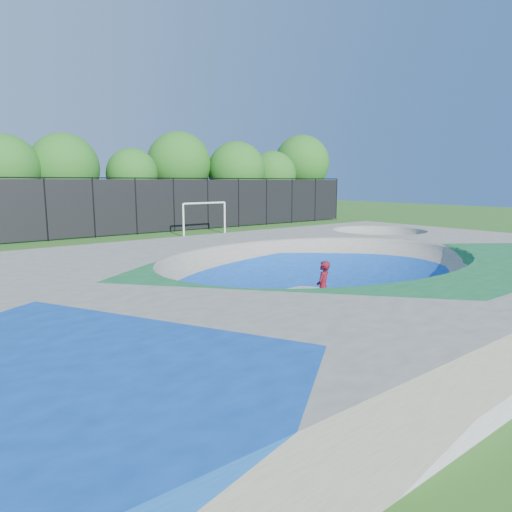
{
  "coord_description": "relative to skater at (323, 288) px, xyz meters",
  "views": [
    {
      "loc": [
        -10.38,
        -9.81,
        3.78
      ],
      "look_at": [
        -0.31,
        3.0,
        1.1
      ],
      "focal_mm": 32.0,
      "sensor_mm": 36.0,
      "label": 1
    }
  ],
  "objects": [
    {
      "name": "skateboard",
      "position": [
        0.0,
        0.0,
        -0.75
      ],
      "size": [
        0.81,
        0.41,
        0.05
      ],
      "primitive_type": "cube",
      "rotation": [
        0.0,
        0.0,
        0.26
      ],
      "color": "black",
      "rests_on": "ground"
    },
    {
      "name": "soccer_goal",
      "position": [
        7.64,
        18.66,
        0.84
      ],
      "size": [
        3.52,
        0.12,
        2.32
      ],
      "color": "white",
      "rests_on": "ground"
    },
    {
      "name": "ground",
      "position": [
        1.03,
        1.01,
        -0.77
      ],
      "size": [
        120.0,
        120.0,
        0.0
      ],
      "primitive_type": "plane",
      "color": "#245417",
      "rests_on": "ground"
    },
    {
      "name": "skater",
      "position": [
        0.0,
        0.0,
        0.0
      ],
      "size": [
        0.67,
        0.57,
        1.55
      ],
      "primitive_type": "imported",
      "rotation": [
        0.0,
        0.0,
        3.57
      ],
      "color": "#A90D21",
      "rests_on": "ground"
    },
    {
      "name": "skate_deck",
      "position": [
        1.03,
        1.01,
        -0.02
      ],
      "size": [
        22.0,
        14.0,
        1.5
      ],
      "primitive_type": "cube",
      "color": "gray",
      "rests_on": "ground"
    },
    {
      "name": "fence",
      "position": [
        1.03,
        22.01,
        1.32
      ],
      "size": [
        48.09,
        0.09,
        4.04
      ],
      "color": "black",
      "rests_on": "ground"
    },
    {
      "name": "treeline",
      "position": [
        3.97,
        27.17,
        4.12
      ],
      "size": [
        54.43,
        7.67,
        8.69
      ],
      "color": "#453722",
      "rests_on": "ground"
    }
  ]
}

